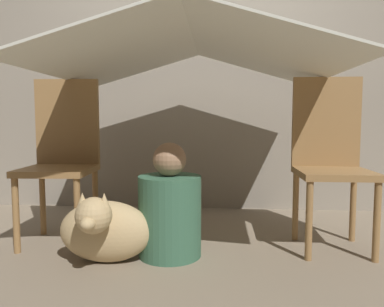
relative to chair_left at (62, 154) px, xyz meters
name	(u,v)px	position (x,y,z in m)	size (l,w,h in m)	color
ground_plane	(189,258)	(0.80, -0.27, -0.53)	(8.80, 8.80, 0.00)	gray
wall_back	(201,56)	(0.80, 0.90, 0.72)	(7.00, 0.05, 2.50)	gray
chair_left	(62,154)	(0.00, 0.00, 0.00)	(0.41, 0.41, 0.99)	olive
chair_right	(330,155)	(1.59, 0.00, 0.00)	(0.40, 0.40, 0.99)	olive
sheet_canopy	(192,53)	(0.80, -0.08, 0.57)	(1.59, 1.36, 0.24)	silver
person_front	(170,210)	(0.69, -0.24, -0.28)	(0.34, 0.34, 0.61)	#38664C
dog	(104,229)	(0.37, -0.38, -0.35)	(0.48, 0.41, 0.40)	tan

